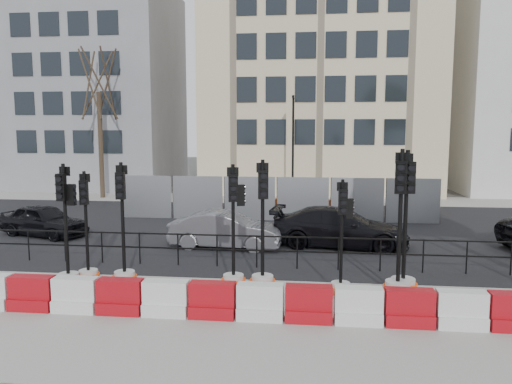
# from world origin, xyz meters

# --- Properties ---
(ground) EXTENTS (120.00, 120.00, 0.00)m
(ground) POSITION_xyz_m (0.00, 0.00, 0.00)
(ground) COLOR #51514C
(ground) RESTS_ON ground
(sidewalk_near) EXTENTS (40.00, 6.00, 0.02)m
(sidewalk_near) POSITION_xyz_m (0.00, -3.00, 0.01)
(sidewalk_near) COLOR gray
(sidewalk_near) RESTS_ON ground
(road) EXTENTS (40.00, 14.00, 0.03)m
(road) POSITION_xyz_m (0.00, 7.00, 0.01)
(road) COLOR black
(road) RESTS_ON ground
(sidewalk_far) EXTENTS (40.00, 4.00, 0.02)m
(sidewalk_far) POSITION_xyz_m (0.00, 16.00, 0.01)
(sidewalk_far) COLOR gray
(sidewalk_far) RESTS_ON ground
(building_grey) EXTENTS (11.00, 9.06, 14.00)m
(building_grey) POSITION_xyz_m (-14.00, 21.99, 7.00)
(building_grey) COLOR gray
(building_grey) RESTS_ON ground
(building_cream) EXTENTS (15.00, 10.06, 18.00)m
(building_cream) POSITION_xyz_m (2.00, 21.99, 9.00)
(building_cream) COLOR beige
(building_cream) RESTS_ON ground
(kerb_railing) EXTENTS (18.00, 0.04, 1.00)m
(kerb_railing) POSITION_xyz_m (0.00, 1.20, 0.69)
(kerb_railing) COLOR black
(kerb_railing) RESTS_ON ground
(heras_fencing) EXTENTS (14.33, 1.72, 2.00)m
(heras_fencing) POSITION_xyz_m (-0.49, 9.71, 0.71)
(heras_fencing) COLOR gray
(heras_fencing) RESTS_ON ground
(lamp_post_far) EXTENTS (0.12, 0.56, 6.00)m
(lamp_post_far) POSITION_xyz_m (0.50, 14.98, 3.22)
(lamp_post_far) COLOR black
(lamp_post_far) RESTS_ON ground
(tree_bare_far) EXTENTS (2.00, 2.00, 9.00)m
(tree_bare_far) POSITION_xyz_m (-11.00, 15.50, 6.65)
(tree_bare_far) COLOR #473828
(tree_bare_far) RESTS_ON ground
(barrier_row) EXTENTS (14.65, 0.50, 0.80)m
(barrier_row) POSITION_xyz_m (0.00, -2.80, 0.37)
(barrier_row) COLOR #AA0D10
(barrier_row) RESTS_ON ground
(traffic_signal_a) EXTENTS (0.60, 0.60, 3.03)m
(traffic_signal_a) POSITION_xyz_m (-4.34, -0.76, 0.63)
(traffic_signal_a) COLOR beige
(traffic_signal_a) RESTS_ON ground
(traffic_signal_b) EXTENTS (0.64, 0.64, 3.26)m
(traffic_signal_b) POSITION_xyz_m (-4.67, -1.21, 0.78)
(traffic_signal_b) COLOR beige
(traffic_signal_b) RESTS_ON ground
(traffic_signal_c) EXTENTS (0.65, 0.65, 3.28)m
(traffic_signal_c) POSITION_xyz_m (-3.29, -0.88, 0.68)
(traffic_signal_c) COLOR beige
(traffic_signal_c) RESTS_ON ground
(traffic_signal_d) EXTENTS (0.64, 0.64, 3.25)m
(traffic_signal_d) POSITION_xyz_m (-0.36, -0.83, 0.77)
(traffic_signal_d) COLOR beige
(traffic_signal_d) RESTS_ON ground
(traffic_signal_e) EXTENTS (0.66, 0.66, 3.37)m
(traffic_signal_e) POSITION_xyz_m (0.38, -0.86, 0.70)
(traffic_signal_e) COLOR beige
(traffic_signal_e) RESTS_ON ground
(traffic_signal_f) EXTENTS (0.57, 0.57, 2.92)m
(traffic_signal_f) POSITION_xyz_m (2.35, -1.07, 0.70)
(traffic_signal_f) COLOR beige
(traffic_signal_f) RESTS_ON ground
(traffic_signal_g) EXTENTS (0.72, 0.72, 3.67)m
(traffic_signal_g) POSITION_xyz_m (3.72, -1.09, 0.76)
(traffic_signal_g) COLOR beige
(traffic_signal_g) RESTS_ON ground
(traffic_signal_h) EXTENTS (0.71, 0.71, 3.63)m
(traffic_signal_h) POSITION_xyz_m (3.90, -0.82, 0.75)
(traffic_signal_h) COLOR beige
(traffic_signal_h) RESTS_ON ground
(car_a) EXTENTS (3.61, 4.51, 1.24)m
(car_a) POSITION_xyz_m (-8.70, 4.76, 0.62)
(car_a) COLOR black
(car_a) RESTS_ON ground
(car_b) EXTENTS (1.82, 4.04, 1.28)m
(car_b) POSITION_xyz_m (-1.36, 3.65, 0.64)
(car_b) COLOR #57585D
(car_b) RESTS_ON ground
(car_c) EXTENTS (3.06, 5.23, 1.39)m
(car_c) POSITION_xyz_m (2.59, 4.28, 0.69)
(car_c) COLOR black
(car_c) RESTS_ON ground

